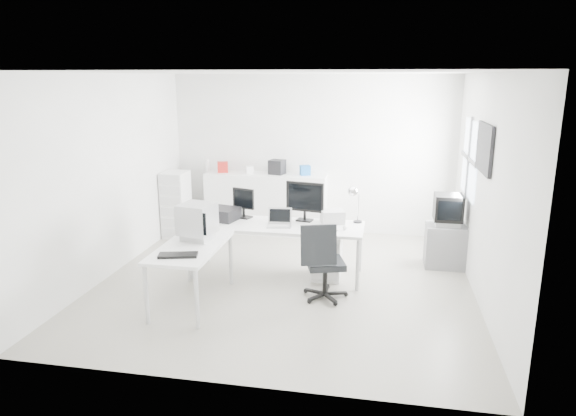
% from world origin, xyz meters
% --- Properties ---
extents(floor, '(5.00, 5.00, 0.01)m').
position_xyz_m(floor, '(0.00, 0.00, 0.00)').
color(floor, beige).
rests_on(floor, ground).
extents(ceiling, '(5.00, 5.00, 0.01)m').
position_xyz_m(ceiling, '(0.00, 0.00, 2.80)').
color(ceiling, white).
rests_on(ceiling, back_wall).
extents(back_wall, '(5.00, 0.02, 2.80)m').
position_xyz_m(back_wall, '(0.00, 2.50, 1.40)').
color(back_wall, white).
rests_on(back_wall, floor).
extents(left_wall, '(0.02, 5.00, 2.80)m').
position_xyz_m(left_wall, '(-2.50, 0.00, 1.40)').
color(left_wall, white).
rests_on(left_wall, floor).
extents(right_wall, '(0.02, 5.00, 2.80)m').
position_xyz_m(right_wall, '(2.50, 0.00, 1.40)').
color(right_wall, white).
rests_on(right_wall, floor).
extents(window, '(0.02, 1.20, 1.10)m').
position_xyz_m(window, '(2.48, 1.20, 1.60)').
color(window, white).
rests_on(window, right_wall).
extents(wall_picture, '(0.04, 0.90, 0.60)m').
position_xyz_m(wall_picture, '(2.47, 0.10, 1.90)').
color(wall_picture, black).
rests_on(wall_picture, right_wall).
extents(main_desk, '(2.40, 0.80, 0.75)m').
position_xyz_m(main_desk, '(-0.16, 0.23, 0.38)').
color(main_desk, white).
rests_on(main_desk, floor).
extents(side_desk, '(0.70, 1.40, 0.75)m').
position_xyz_m(side_desk, '(-1.01, -0.87, 0.38)').
color(side_desk, white).
rests_on(side_desk, floor).
extents(drawer_pedestal, '(0.40, 0.50, 0.60)m').
position_xyz_m(drawer_pedestal, '(0.54, 0.28, 0.30)').
color(drawer_pedestal, white).
rests_on(drawer_pedestal, floor).
extents(inkjet_printer, '(0.56, 0.48, 0.17)m').
position_xyz_m(inkjet_printer, '(-1.01, 0.33, 0.84)').
color(inkjet_printer, black).
rests_on(inkjet_printer, main_desk).
extents(lcd_monitor_small, '(0.39, 0.30, 0.44)m').
position_xyz_m(lcd_monitor_small, '(-0.71, 0.48, 0.97)').
color(lcd_monitor_small, black).
rests_on(lcd_monitor_small, main_desk).
extents(lcd_monitor_large, '(0.59, 0.33, 0.58)m').
position_xyz_m(lcd_monitor_large, '(0.19, 0.48, 1.04)').
color(lcd_monitor_large, black).
rests_on(lcd_monitor_large, main_desk).
extents(laptop, '(0.39, 0.40, 0.24)m').
position_xyz_m(laptop, '(-0.11, 0.13, 0.87)').
color(laptop, '#B7B7BA').
rests_on(laptop, main_desk).
extents(white_keyboard, '(0.43, 0.19, 0.02)m').
position_xyz_m(white_keyboard, '(0.49, 0.08, 0.76)').
color(white_keyboard, white).
rests_on(white_keyboard, main_desk).
extents(white_mouse, '(0.06, 0.06, 0.06)m').
position_xyz_m(white_mouse, '(0.79, 0.13, 0.78)').
color(white_mouse, white).
rests_on(white_mouse, main_desk).
extents(laser_printer, '(0.38, 0.35, 0.18)m').
position_xyz_m(laser_printer, '(0.59, 0.45, 0.84)').
color(laser_printer, silver).
rests_on(laser_printer, main_desk).
extents(desk_lamp, '(0.17, 0.17, 0.46)m').
position_xyz_m(desk_lamp, '(0.94, 0.53, 0.98)').
color(desk_lamp, silver).
rests_on(desk_lamp, main_desk).
extents(crt_monitor, '(0.45, 0.45, 0.44)m').
position_xyz_m(crt_monitor, '(-1.01, -0.62, 0.97)').
color(crt_monitor, '#B7B7BA').
rests_on(crt_monitor, side_desk).
extents(black_keyboard, '(0.47, 0.28, 0.03)m').
position_xyz_m(black_keyboard, '(-1.01, -1.27, 0.76)').
color(black_keyboard, black).
rests_on(black_keyboard, side_desk).
extents(office_chair, '(0.74, 0.74, 1.03)m').
position_xyz_m(office_chair, '(0.60, -0.43, 0.51)').
color(office_chair, '#222426').
rests_on(office_chair, floor).
extents(tv_cabinet, '(0.58, 0.48, 0.63)m').
position_xyz_m(tv_cabinet, '(2.22, 1.03, 0.32)').
color(tv_cabinet, slate).
rests_on(tv_cabinet, floor).
extents(crt_tv, '(0.50, 0.48, 0.45)m').
position_xyz_m(crt_tv, '(2.22, 1.03, 0.86)').
color(crt_tv, black).
rests_on(crt_tv, tv_cabinet).
extents(sideboard, '(2.16, 0.54, 1.08)m').
position_xyz_m(sideboard, '(-0.78, 2.24, 0.54)').
color(sideboard, white).
rests_on(sideboard, floor).
extents(clutter_box_a, '(0.23, 0.22, 0.19)m').
position_xyz_m(clutter_box_a, '(-1.58, 2.24, 1.17)').
color(clutter_box_a, '#A81D18').
rests_on(clutter_box_a, sideboard).
extents(clutter_box_b, '(0.16, 0.15, 0.13)m').
position_xyz_m(clutter_box_b, '(-1.08, 2.24, 1.14)').
color(clutter_box_b, white).
rests_on(clutter_box_b, sideboard).
extents(clutter_box_c, '(0.30, 0.29, 0.25)m').
position_xyz_m(clutter_box_c, '(-0.58, 2.24, 1.20)').
color(clutter_box_c, black).
rests_on(clutter_box_c, sideboard).
extents(clutter_box_d, '(0.21, 0.20, 0.17)m').
position_xyz_m(clutter_box_d, '(-0.08, 2.24, 1.16)').
color(clutter_box_d, '#175BA7').
rests_on(clutter_box_d, sideboard).
extents(clutter_bottle, '(0.07, 0.07, 0.22)m').
position_xyz_m(clutter_bottle, '(-1.88, 2.28, 1.19)').
color(clutter_bottle, white).
rests_on(clutter_bottle, sideboard).
extents(filing_cabinet, '(0.40, 0.48, 1.15)m').
position_xyz_m(filing_cabinet, '(-2.28, 1.71, 0.58)').
color(filing_cabinet, white).
rests_on(filing_cabinet, floor).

